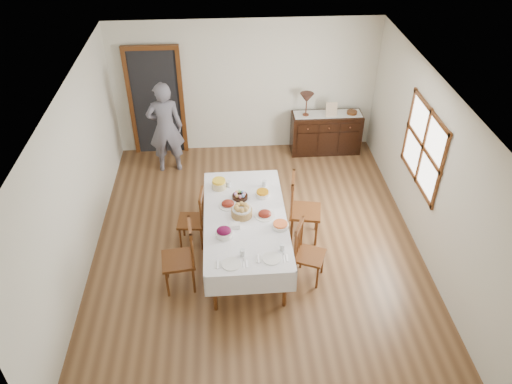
{
  "coord_description": "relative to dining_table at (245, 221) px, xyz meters",
  "views": [
    {
      "loc": [
        -0.4,
        -5.8,
        5.28
      ],
      "look_at": [
        0.0,
        0.1,
        0.95
      ],
      "focal_mm": 35.0,
      "sensor_mm": 36.0,
      "label": 1
    }
  ],
  "objects": [
    {
      "name": "room_shell",
      "position": [
        0.04,
        0.69,
        0.94
      ],
      "size": [
        5.02,
        6.02,
        2.65
      ],
      "color": "white",
      "rests_on": "ground"
    },
    {
      "name": "setting_right",
      "position": [
        0.34,
        -0.84,
        0.11
      ],
      "size": [
        0.42,
        0.31,
        0.1
      ],
      "color": "white",
      "rests_on": "dining_table"
    },
    {
      "name": "ham_platter_a",
      "position": [
        -0.24,
        0.27,
        0.12
      ],
      "size": [
        0.28,
        0.28,
        0.11
      ],
      "color": "white",
      "rests_on": "dining_table"
    },
    {
      "name": "egg_basket",
      "position": [
        -0.06,
        0.44,
        0.13
      ],
      "size": [
        0.24,
        0.24,
        0.11
      ],
      "color": "black",
      "rests_on": "dining_table"
    },
    {
      "name": "setting_left",
      "position": [
        -0.18,
        -0.9,
        0.11
      ],
      "size": [
        0.42,
        0.31,
        0.1
      ],
      "color": "white",
      "rests_on": "dining_table"
    },
    {
      "name": "ham_platter_b",
      "position": [
        0.28,
        -0.01,
        0.12
      ],
      "size": [
        0.29,
        0.29,
        0.11
      ],
      "color": "white",
      "rests_on": "dining_table"
    },
    {
      "name": "sideboard",
      "position": [
        1.74,
        2.99,
        -0.29
      ],
      "size": [
        1.36,
        0.5,
        0.81
      ],
      "color": "black",
      "rests_on": "ground"
    },
    {
      "name": "bread_basket",
      "position": [
        -0.05,
        0.02,
        0.18
      ],
      "size": [
        0.3,
        0.3,
        0.19
      ],
      "color": "olive",
      "rests_on": "dining_table"
    },
    {
      "name": "casserole_dish",
      "position": [
        0.48,
        -0.27,
        0.13
      ],
      "size": [
        0.24,
        0.24,
        0.07
      ],
      "color": "white",
      "rests_on": "dining_table"
    },
    {
      "name": "runner",
      "position": [
        1.75,
        3.0,
        0.12
      ],
      "size": [
        1.3,
        0.35,
        0.01
      ],
      "color": "silver",
      "rests_on": "sideboard"
    },
    {
      "name": "ground",
      "position": [
        0.18,
        0.27,
        -0.7
      ],
      "size": [
        6.0,
        6.0,
        0.0
      ],
      "primitive_type": "plane",
      "color": "brown"
    },
    {
      "name": "chair_right_near",
      "position": [
        0.84,
        -0.46,
        -0.22
      ],
      "size": [
        0.52,
        0.52,
        0.96
      ],
      "rotation": [
        0.0,
        0.0,
        1.16
      ],
      "color": "#522A11",
      "rests_on": "ground"
    },
    {
      "name": "chair_left_far",
      "position": [
        -0.76,
        0.39,
        -0.21
      ],
      "size": [
        0.43,
        0.43,
        0.96
      ],
      "rotation": [
        0.0,
        0.0,
        -1.66
      ],
      "color": "#522A11",
      "rests_on": "ground"
    },
    {
      "name": "dining_table",
      "position": [
        0.0,
        0.0,
        0.0
      ],
      "size": [
        1.2,
        2.32,
        0.8
      ],
      "rotation": [
        0.0,
        0.0,
        0.01
      ],
      "color": "white",
      "rests_on": "ground"
    },
    {
      "name": "butter_dish",
      "position": [
        -0.15,
        -0.24,
        0.13
      ],
      "size": [
        0.14,
        0.09,
        0.07
      ],
      "color": "white",
      "rests_on": "dining_table"
    },
    {
      "name": "carrot_bowl",
      "position": [
        0.29,
        0.47,
        0.14
      ],
      "size": [
        0.21,
        0.21,
        0.1
      ],
      "color": "white",
      "rests_on": "dining_table"
    },
    {
      "name": "pineapple_bowl",
      "position": [
        -0.36,
        0.73,
        0.16
      ],
      "size": [
        0.22,
        0.22,
        0.15
      ],
      "color": "#CAB983",
      "rests_on": "dining_table"
    },
    {
      "name": "beet_bowl",
      "position": [
        -0.31,
        -0.4,
        0.16
      ],
      "size": [
        0.23,
        0.23,
        0.15
      ],
      "color": "white",
      "rests_on": "dining_table"
    },
    {
      "name": "glass_far_a",
      "position": [
        -0.22,
        0.75,
        0.14
      ],
      "size": [
        0.07,
        0.07,
        0.1
      ],
      "color": "silver",
      "rests_on": "dining_table"
    },
    {
      "name": "person",
      "position": [
        -1.32,
        2.54,
        0.24
      ],
      "size": [
        0.62,
        0.43,
        1.88
      ],
      "primitive_type": "imported",
      "rotation": [
        0.0,
        0.0,
        3.24
      ],
      "color": "slate",
      "rests_on": "ground"
    },
    {
      "name": "chair_left_near",
      "position": [
        -0.9,
        -0.49,
        -0.16
      ],
      "size": [
        0.49,
        0.49,
        1.07
      ],
      "rotation": [
        0.0,
        0.0,
        -1.46
      ],
      "color": "#522A11",
      "rests_on": "ground"
    },
    {
      "name": "deco_bowl",
      "position": [
        2.21,
        2.97,
        0.14
      ],
      "size": [
        0.2,
        0.2,
        0.06
      ],
      "color": "#522A11",
      "rests_on": "sideboard"
    },
    {
      "name": "table_lamp",
      "position": [
        1.32,
        2.97,
        0.47
      ],
      "size": [
        0.26,
        0.26,
        0.46
      ],
      "color": "brown",
      "rests_on": "sideboard"
    },
    {
      "name": "picture_frame",
      "position": [
        1.8,
        2.91,
        0.25
      ],
      "size": [
        0.22,
        0.08,
        0.28
      ],
      "color": "tan",
      "rests_on": "sideboard"
    },
    {
      "name": "chair_right_far",
      "position": [
        0.89,
        0.43,
        -0.13
      ],
      "size": [
        0.55,
        0.55,
        1.13
      ],
      "rotation": [
        0.0,
        0.0,
        1.39
      ],
      "color": "#522A11",
      "rests_on": "ground"
    },
    {
      "name": "glass_far_b",
      "position": [
        0.34,
        0.73,
        0.14
      ],
      "size": [
        0.07,
        0.07,
        0.1
      ],
      "color": "silver",
      "rests_on": "dining_table"
    }
  ]
}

